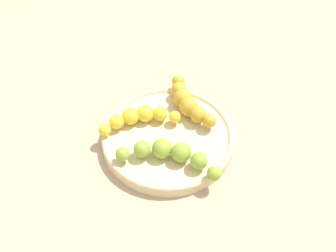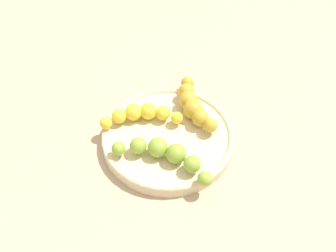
# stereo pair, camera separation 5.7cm
# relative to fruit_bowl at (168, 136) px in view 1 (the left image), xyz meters

# --- Properties ---
(ground_plane) EXTENTS (2.40, 2.40, 0.00)m
(ground_plane) POSITION_rel_fruit_bowl_xyz_m (0.00, 0.00, -0.01)
(ground_plane) COLOR tan
(fruit_bowl) EXTENTS (0.22, 0.22, 0.02)m
(fruit_bowl) POSITION_rel_fruit_bowl_xyz_m (0.00, 0.00, 0.00)
(fruit_bowl) COLOR beige
(fruit_bowl) RESTS_ON ground_plane
(banana_green) EXTENTS (0.16, 0.07, 0.03)m
(banana_green) POSITION_rel_fruit_bowl_xyz_m (-0.00, 0.05, 0.02)
(banana_green) COLOR #8CAD38
(banana_green) RESTS_ON fruit_bowl
(banana_spotted) EXTENTS (0.08, 0.12, 0.03)m
(banana_spotted) POSITION_rel_fruit_bowl_xyz_m (-0.03, -0.06, 0.02)
(banana_spotted) COLOR gold
(banana_spotted) RESTS_ON fruit_bowl
(banana_yellow) EXTENTS (0.13, 0.06, 0.03)m
(banana_yellow) POSITION_rel_fruit_bowl_xyz_m (0.05, -0.02, 0.02)
(banana_yellow) COLOR yellow
(banana_yellow) RESTS_ON fruit_bowl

